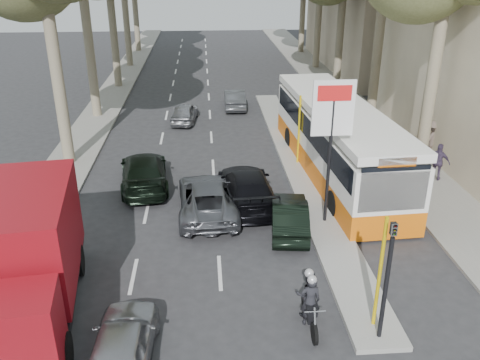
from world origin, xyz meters
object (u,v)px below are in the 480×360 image
object	(u,v)px
red_truck	(24,258)
city_bus	(336,138)
silver_hatchback	(121,347)
motorcycle	(309,299)
dark_hatchback	(289,216)

from	to	relation	value
red_truck	city_bus	world-z (taller)	red_truck
silver_hatchback	red_truck	distance (m)	3.91
red_truck	city_bus	xyz separation A→B (m)	(11.13, 9.50, -0.09)
city_bus	motorcycle	world-z (taller)	city_bus
silver_hatchback	city_bus	xyz separation A→B (m)	(8.26, 11.86, 1.12)
motorcycle	city_bus	bearing A→B (deg)	72.40
silver_hatchback	red_truck	bearing A→B (deg)	-37.24
silver_hatchback	city_bus	bearing A→B (deg)	-122.68
red_truck	motorcycle	bearing A→B (deg)	-14.45
dark_hatchback	city_bus	bearing A→B (deg)	-112.92
dark_hatchback	silver_hatchback	bearing A→B (deg)	58.31
silver_hatchback	red_truck	xyz separation A→B (m)	(-2.87, 2.36, 1.21)
silver_hatchback	dark_hatchback	distance (m)	8.45
silver_hatchback	red_truck	world-z (taller)	red_truck
city_bus	motorcycle	xyz separation A→B (m)	(-3.30, -10.43, -1.03)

